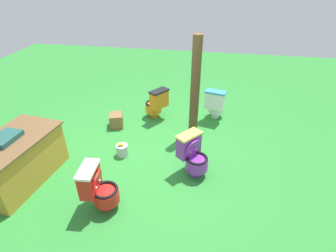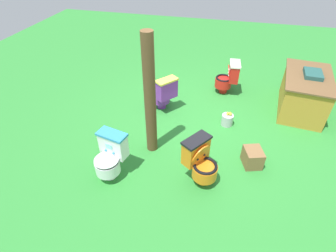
{
  "view_description": "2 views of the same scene",
  "coord_description": "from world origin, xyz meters",
  "px_view_note": "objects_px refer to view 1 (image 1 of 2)",
  "views": [
    {
      "loc": [
        -3.86,
        -1.0,
        3.04
      ],
      "look_at": [
        0.16,
        -0.28,
        0.54
      ],
      "focal_mm": 28.32,
      "sensor_mm": 36.0,
      "label": 1
    },
    {
      "loc": [
        4.09,
        0.41,
        3.14
      ],
      "look_at": [
        0.62,
        -0.45,
        0.36
      ],
      "focal_mm": 28.37,
      "sensor_mm": 36.0,
      "label": 2
    }
  ],
  "objects_px": {
    "small_crate": "(116,120)",
    "vendor_table": "(17,160)",
    "toilet_red": "(99,188)",
    "wooden_post": "(195,89)",
    "toilet_white": "(216,104)",
    "toilet_purple": "(193,155)",
    "toilet_orange": "(156,103)",
    "lemon_bucket": "(122,150)"
  },
  "relations": [
    {
      "from": "small_crate",
      "to": "lemon_bucket",
      "type": "xyz_separation_m",
      "value": [
        -0.97,
        -0.46,
        -0.03
      ]
    },
    {
      "from": "toilet_orange",
      "to": "small_crate",
      "type": "relative_size",
      "value": 2.27
    },
    {
      "from": "toilet_white",
      "to": "vendor_table",
      "type": "bearing_deg",
      "value": -126.3
    },
    {
      "from": "toilet_orange",
      "to": "small_crate",
      "type": "xyz_separation_m",
      "value": [
        -0.51,
        0.78,
        -0.23
      ]
    },
    {
      "from": "vendor_table",
      "to": "lemon_bucket",
      "type": "height_order",
      "value": "vendor_table"
    },
    {
      "from": "toilet_white",
      "to": "lemon_bucket",
      "type": "relative_size",
      "value": 2.63
    },
    {
      "from": "wooden_post",
      "to": "lemon_bucket",
      "type": "relative_size",
      "value": 7.34
    },
    {
      "from": "wooden_post",
      "to": "lemon_bucket",
      "type": "height_order",
      "value": "wooden_post"
    },
    {
      "from": "vendor_table",
      "to": "wooden_post",
      "type": "bearing_deg",
      "value": -54.29
    },
    {
      "from": "toilet_red",
      "to": "toilet_orange",
      "type": "distance_m",
      "value": 2.73
    },
    {
      "from": "small_crate",
      "to": "toilet_white",
      "type": "bearing_deg",
      "value": -70.87
    },
    {
      "from": "toilet_purple",
      "to": "toilet_orange",
      "type": "height_order",
      "value": "same"
    },
    {
      "from": "toilet_red",
      "to": "lemon_bucket",
      "type": "height_order",
      "value": "toilet_red"
    },
    {
      "from": "toilet_purple",
      "to": "toilet_white",
      "type": "height_order",
      "value": "same"
    },
    {
      "from": "toilet_red",
      "to": "toilet_white",
      "type": "distance_m",
      "value": 3.31
    },
    {
      "from": "toilet_white",
      "to": "toilet_red",
      "type": "bearing_deg",
      "value": -104.28
    },
    {
      "from": "toilet_purple",
      "to": "toilet_red",
      "type": "bearing_deg",
      "value": -12.2
    },
    {
      "from": "wooden_post",
      "to": "toilet_red",
      "type": "bearing_deg",
      "value": 153.55
    },
    {
      "from": "toilet_white",
      "to": "wooden_post",
      "type": "bearing_deg",
      "value": -107.7
    },
    {
      "from": "small_crate",
      "to": "toilet_orange",
      "type": "bearing_deg",
      "value": -56.75
    },
    {
      "from": "toilet_purple",
      "to": "toilet_orange",
      "type": "bearing_deg",
      "value": -111.21
    },
    {
      "from": "toilet_white",
      "to": "small_crate",
      "type": "distance_m",
      "value": 2.23
    },
    {
      "from": "vendor_table",
      "to": "toilet_red",
      "type": "bearing_deg",
      "value": -102.54
    },
    {
      "from": "wooden_post",
      "to": "lemon_bucket",
      "type": "bearing_deg",
      "value": 129.26
    },
    {
      "from": "toilet_orange",
      "to": "lemon_bucket",
      "type": "height_order",
      "value": "toilet_orange"
    },
    {
      "from": "toilet_orange",
      "to": "small_crate",
      "type": "height_order",
      "value": "toilet_orange"
    },
    {
      "from": "small_crate",
      "to": "vendor_table",
      "type": "bearing_deg",
      "value": 152.83
    },
    {
      "from": "vendor_table",
      "to": "small_crate",
      "type": "xyz_separation_m",
      "value": [
        1.87,
        -0.96,
        -0.24
      ]
    },
    {
      "from": "toilet_red",
      "to": "vendor_table",
      "type": "xyz_separation_m",
      "value": [
        0.34,
        1.52,
        0.02
      ]
    },
    {
      "from": "toilet_red",
      "to": "wooden_post",
      "type": "distance_m",
      "value": 2.57
    },
    {
      "from": "toilet_purple",
      "to": "small_crate",
      "type": "bearing_deg",
      "value": -85.74
    },
    {
      "from": "toilet_purple",
      "to": "vendor_table",
      "type": "bearing_deg",
      "value": -37.91
    },
    {
      "from": "vendor_table",
      "to": "lemon_bucket",
      "type": "distance_m",
      "value": 1.7
    },
    {
      "from": "toilet_white",
      "to": "vendor_table",
      "type": "relative_size",
      "value": 0.47
    },
    {
      "from": "toilet_white",
      "to": "small_crate",
      "type": "xyz_separation_m",
      "value": [
        -0.73,
        2.09,
        -0.22
      ]
    },
    {
      "from": "toilet_orange",
      "to": "wooden_post",
      "type": "xyz_separation_m",
      "value": [
        -0.49,
        -0.89,
        0.64
      ]
    },
    {
      "from": "toilet_purple",
      "to": "vendor_table",
      "type": "height_order",
      "value": "vendor_table"
    },
    {
      "from": "toilet_red",
      "to": "toilet_white",
      "type": "bearing_deg",
      "value": 147.44
    },
    {
      "from": "wooden_post",
      "to": "small_crate",
      "type": "bearing_deg",
      "value": 90.51
    },
    {
      "from": "toilet_orange",
      "to": "wooden_post",
      "type": "distance_m",
      "value": 1.2
    },
    {
      "from": "toilet_purple",
      "to": "toilet_red",
      "type": "distance_m",
      "value": 1.58
    },
    {
      "from": "vendor_table",
      "to": "lemon_bucket",
      "type": "relative_size",
      "value": 5.62
    }
  ]
}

